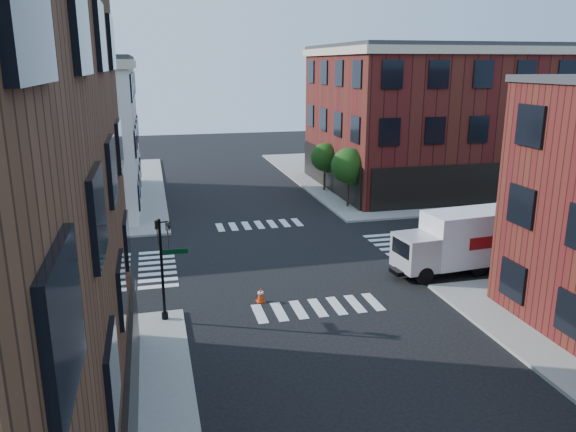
% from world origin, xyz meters
% --- Properties ---
extents(ground, '(120.00, 120.00, 0.00)m').
position_xyz_m(ground, '(0.00, 0.00, 0.00)').
color(ground, black).
rests_on(ground, ground).
extents(sidewalk_ne, '(30.00, 30.00, 0.15)m').
position_xyz_m(sidewalk_ne, '(21.00, 21.00, 0.07)').
color(sidewalk_ne, gray).
rests_on(sidewalk_ne, ground).
extents(building_ne, '(25.00, 16.00, 12.00)m').
position_xyz_m(building_ne, '(20.50, 16.00, 6.00)').
color(building_ne, '#4E1314').
rests_on(building_ne, ground).
extents(tree_near, '(2.69, 2.69, 4.49)m').
position_xyz_m(tree_near, '(7.56, 9.98, 3.16)').
color(tree_near, black).
rests_on(tree_near, ground).
extents(tree_far, '(2.43, 2.43, 4.07)m').
position_xyz_m(tree_far, '(7.56, 15.98, 2.87)').
color(tree_far, black).
rests_on(tree_far, ground).
extents(signal_pole, '(1.29, 1.24, 4.60)m').
position_xyz_m(signal_pole, '(-6.72, -6.68, 2.86)').
color(signal_pole, black).
rests_on(signal_pole, ground).
extents(box_truck, '(7.38, 2.84, 3.27)m').
position_xyz_m(box_truck, '(8.72, -4.32, 1.70)').
color(box_truck, silver).
rests_on(box_truck, ground).
extents(traffic_cone, '(0.42, 0.42, 0.71)m').
position_xyz_m(traffic_cone, '(-2.40, -5.70, 0.34)').
color(traffic_cone, red).
rests_on(traffic_cone, ground).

